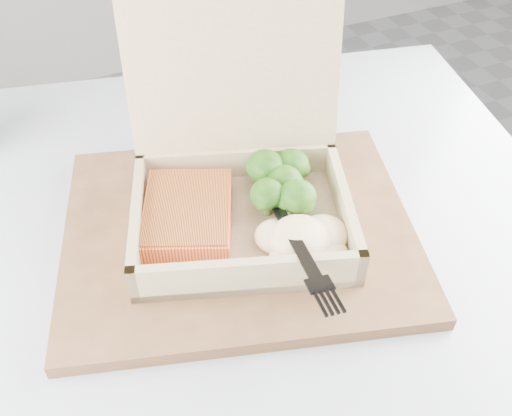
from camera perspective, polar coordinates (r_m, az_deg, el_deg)
name	(u,v)px	position (r m, az deg, el deg)	size (l,w,h in m)	color
cafe_table	(224,375)	(0.78, -3.20, -16.36)	(1.04, 1.04, 0.76)	black
serving_tray	(239,231)	(0.65, -1.71, -2.29)	(0.39, 0.31, 0.02)	brown
takeout_container	(239,172)	(0.63, -1.69, 3.57)	(0.29, 0.28, 0.22)	tan
salmon_fillet	(188,215)	(0.63, -6.83, -0.68)	(0.09, 0.12, 0.03)	orange
broccoli_pile	(284,187)	(0.65, 2.84, 2.15)	(0.11, 0.11, 0.04)	#3E791B
mashed_potatoes	(299,239)	(0.59, 4.35, -3.08)	(0.10, 0.09, 0.04)	beige
plastic_fork	(289,225)	(0.59, 3.27, -1.73)	(0.04, 0.17, 0.02)	black
receipt	(227,134)	(0.80, -2.93, 7.45)	(0.07, 0.14, 0.00)	white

